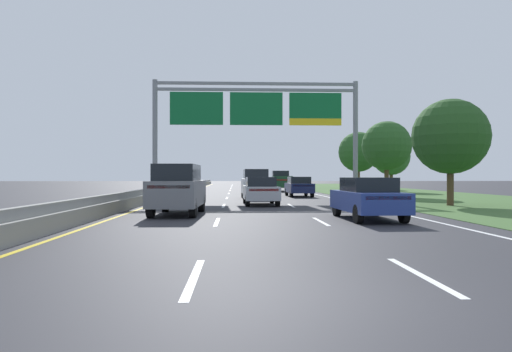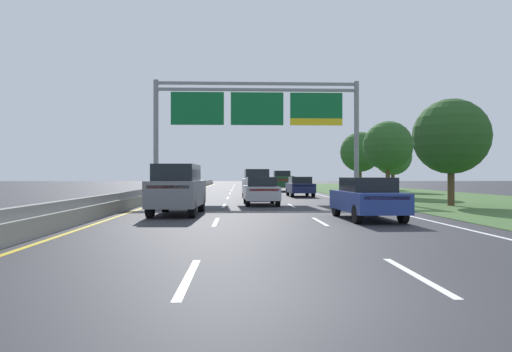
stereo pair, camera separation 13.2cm
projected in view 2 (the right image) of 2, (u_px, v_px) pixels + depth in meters
ground_plane at (251, 194)px, 41.00m from camera, size 220.00×220.00×0.00m
lane_striping at (251, 195)px, 40.54m from camera, size 11.96×106.00×0.01m
grass_verge_right at (407, 194)px, 41.52m from camera, size 14.00×110.00×0.02m
median_barrier_concrete at (175, 191)px, 40.76m from camera, size 0.60×110.00×0.85m
overhead_sign_gantry at (257, 114)px, 33.94m from camera, size 15.06×0.42×8.62m
pickup_truck_darkgreen at (282, 181)px, 49.96m from camera, size 2.05×5.42×2.20m
car_silver_centre_lane_sedan at (261, 190)px, 26.19m from camera, size 1.94×4.45×1.57m
car_grey_left_lane_suv at (178, 189)px, 19.63m from camera, size 2.04×4.75×2.11m
car_white_centre_lane_suv at (256, 183)px, 33.66m from camera, size 2.01×4.74×2.11m
car_blue_right_lane_sedan at (367, 198)px, 17.34m from camera, size 1.95×4.45×1.57m
car_navy_right_lane_sedan at (300, 186)px, 36.84m from camera, size 1.86×4.42×1.57m
roadside_tree_near at (451, 137)px, 25.32m from camera, size 4.10×4.10×5.84m
roadside_tree_mid at (388, 146)px, 37.16m from camera, size 3.93×3.93×6.02m
roadside_tree_far at (393, 157)px, 47.90m from camera, size 3.85×3.85×5.57m
roadside_tree_distant at (360, 152)px, 59.64m from camera, size 5.13×5.13×7.30m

